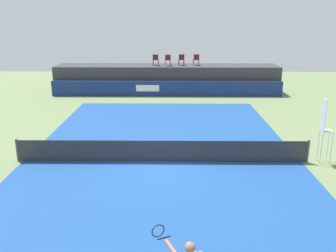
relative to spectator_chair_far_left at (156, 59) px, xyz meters
name	(u,v)px	position (x,y,z in m)	size (l,w,h in m)	color
ground_plane	(164,139)	(0.92, -12.12, -2.69)	(48.00, 48.00, 0.00)	#6B7F51
court_inner	(162,162)	(0.92, -15.12, -2.69)	(12.00, 22.00, 0.00)	#1C478C
sponsor_wall	(167,89)	(0.91, -1.63, -2.09)	(18.00, 0.22, 1.20)	navy
spectator_platform	(167,79)	(0.92, 0.18, -1.59)	(18.00, 2.80, 2.20)	#38383D
spectator_chair_far_left	(156,59)	(0.00, 0.00, 0.00)	(0.46, 0.46, 0.89)	#561919
spectator_chair_left	(168,60)	(1.00, -0.17, 0.00)	(0.45, 0.45, 0.89)	#561919
spectator_chair_center	(181,59)	(2.09, 0.15, 0.00)	(0.47, 0.47, 0.89)	#561919
spectator_chair_right	(196,59)	(3.29, 0.17, 0.00)	(0.48, 0.48, 0.89)	#561919
umpire_chair	(325,127)	(7.69, -15.12, -1.11)	(0.46, 0.46, 2.76)	white
tennis_net	(162,151)	(0.92, -15.12, -2.22)	(12.40, 0.02, 0.95)	#2D2D2D
net_post_near	(17,150)	(-5.28, -15.12, -2.19)	(0.10, 0.10, 1.00)	#4C4C51
net_post_far	(308,151)	(7.12, -15.12, -2.19)	(0.10, 0.10, 1.00)	#4C4C51
tennis_ball	(162,157)	(0.91, -14.63, -2.66)	(0.07, 0.07, 0.07)	#D8EA33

